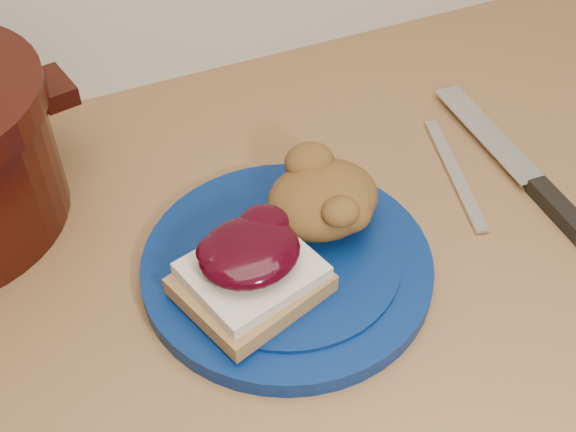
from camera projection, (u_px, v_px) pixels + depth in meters
name	position (u px, v px, depth m)	size (l,w,h in m)	color
plate	(287.00, 265.00, 0.66)	(0.26, 0.26, 0.02)	#051D53
sandwich	(250.00, 269.00, 0.60)	(0.14, 0.13, 0.06)	olive
stuffing_mound	(323.00, 199.00, 0.66)	(0.11, 0.09, 0.05)	brown
chef_knife	(544.00, 193.00, 0.73)	(0.04, 0.29, 0.02)	black
butter_knife	(455.00, 172.00, 0.76)	(0.18, 0.01, 0.00)	silver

